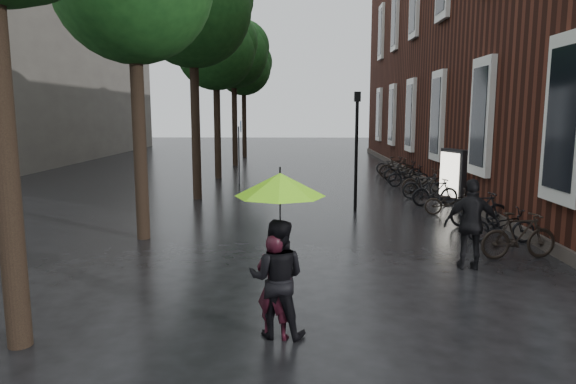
{
  "coord_description": "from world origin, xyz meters",
  "views": [
    {
      "loc": [
        -0.24,
        -5.5,
        3.13
      ],
      "look_at": [
        -0.45,
        6.1,
        1.33
      ],
      "focal_mm": 32.0,
      "sensor_mm": 36.0,
      "label": 1
    }
  ],
  "objects_px": {
    "ad_lightbox": "(453,176)",
    "lamp_post": "(357,139)",
    "person_burgundy": "(275,286)",
    "person_black": "(277,278)",
    "parked_bicycles": "(427,185)",
    "pedestrian_walking": "(472,224)"
  },
  "relations": [
    {
      "from": "ad_lightbox",
      "to": "parked_bicycles",
      "type": "bearing_deg",
      "value": 100.1
    },
    {
      "from": "person_burgundy",
      "to": "ad_lightbox",
      "type": "height_order",
      "value": "ad_lightbox"
    },
    {
      "from": "parked_bicycles",
      "to": "lamp_post",
      "type": "distance_m",
      "value": 4.41
    },
    {
      "from": "parked_bicycles",
      "to": "lamp_post",
      "type": "relative_size",
      "value": 4.36
    },
    {
      "from": "parked_bicycles",
      "to": "ad_lightbox",
      "type": "height_order",
      "value": "ad_lightbox"
    },
    {
      "from": "pedestrian_walking",
      "to": "lamp_post",
      "type": "xyz_separation_m",
      "value": [
        -1.63,
        6.17,
        1.38
      ]
    },
    {
      "from": "lamp_post",
      "to": "parked_bicycles",
      "type": "bearing_deg",
      "value": 42.44
    },
    {
      "from": "person_burgundy",
      "to": "person_black",
      "type": "distance_m",
      "value": 0.11
    },
    {
      "from": "person_burgundy",
      "to": "lamp_post",
      "type": "distance_m",
      "value": 9.83
    },
    {
      "from": "pedestrian_walking",
      "to": "lamp_post",
      "type": "distance_m",
      "value": 6.53
    },
    {
      "from": "pedestrian_walking",
      "to": "lamp_post",
      "type": "height_order",
      "value": "lamp_post"
    },
    {
      "from": "ad_lightbox",
      "to": "person_burgundy",
      "type": "bearing_deg",
      "value": -136.66
    },
    {
      "from": "lamp_post",
      "to": "person_black",
      "type": "bearing_deg",
      "value": -102.89
    },
    {
      "from": "person_burgundy",
      "to": "person_black",
      "type": "height_order",
      "value": "person_black"
    },
    {
      "from": "ad_lightbox",
      "to": "pedestrian_walking",
      "type": "bearing_deg",
      "value": -123.24
    },
    {
      "from": "person_black",
      "to": "lamp_post",
      "type": "relative_size",
      "value": 0.45
    },
    {
      "from": "ad_lightbox",
      "to": "lamp_post",
      "type": "bearing_deg",
      "value": -175.07
    },
    {
      "from": "parked_bicycles",
      "to": "ad_lightbox",
      "type": "relative_size",
      "value": 8.76
    },
    {
      "from": "parked_bicycles",
      "to": "ad_lightbox",
      "type": "distance_m",
      "value": 1.35
    },
    {
      "from": "person_black",
      "to": "ad_lightbox",
      "type": "height_order",
      "value": "ad_lightbox"
    },
    {
      "from": "person_burgundy",
      "to": "parked_bicycles",
      "type": "distance_m",
      "value": 13.21
    },
    {
      "from": "person_black",
      "to": "ad_lightbox",
      "type": "relative_size",
      "value": 0.9
    }
  ]
}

